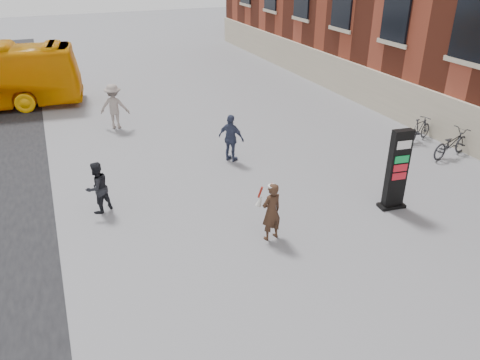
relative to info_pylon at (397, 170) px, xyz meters
name	(u,v)px	position (x,y,z in m)	size (l,w,h in m)	color
ground	(276,255)	(-4.22, -0.84, -1.21)	(100.00, 100.00, 0.00)	#9E9EA3
info_pylon	(397,170)	(0.00, 0.00, 0.00)	(0.82, 0.48, 2.42)	black
woman	(271,211)	(-4.02, -0.10, -0.38)	(0.69, 0.64, 1.61)	#3A2117
pedestrian_a	(97,188)	(-7.96, 3.06, -0.44)	(0.75, 0.58, 1.54)	black
pedestrian_b	(114,106)	(-6.37, 9.96, -0.27)	(1.21, 0.70, 1.87)	gray
pedestrian_c	(231,138)	(-3.12, 4.94, -0.35)	(1.00, 0.42, 1.71)	#38405C
bike_6	(451,143)	(4.38, 2.21, -0.70)	(0.67, 1.92, 1.01)	#26272B
bike_7	(419,129)	(4.38, 3.85, -0.73)	(0.45, 1.59, 0.95)	#26272B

